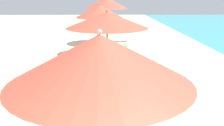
{
  "coord_description": "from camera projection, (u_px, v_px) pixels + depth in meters",
  "views": [
    {
      "loc": [
        0.16,
        -0.1,
        2.97
      ],
      "look_at": [
        0.34,
        7.59,
        0.88
      ],
      "focal_mm": 39.87,
      "sensor_mm": 36.0,
      "label": 1
    }
  ],
  "objects": [
    {
      "name": "umbrella_third",
      "position": [
        107.0,
        20.0,
        6.34
      ],
      "size": [
        2.12,
        2.12,
        2.63
      ],
      "color": "olive",
      "rests_on": "ground"
    },
    {
      "name": "lounger_fifth_inland",
      "position": [
        115.0,
        55.0,
        11.65
      ],
      "size": [
        1.4,
        0.66,
        0.61
      ],
      "rotation": [
        0.0,
        0.0,
        0.06
      ],
      "color": "#D8593F",
      "rests_on": "ground"
    },
    {
      "name": "umbrella_fifth",
      "position": [
        97.0,
        12.0,
        12.27
      ],
      "size": [
        2.05,
        2.05,
        2.43
      ],
      "color": "#4C4C51",
      "rests_on": "ground"
    },
    {
      "name": "cooler_box",
      "position": [
        61.0,
        83.0,
        8.26
      ],
      "size": [
        0.67,
        0.62,
        0.33
      ],
      "color": "#338C59",
      "rests_on": "ground"
    },
    {
      "name": "umbrella_fourth",
      "position": [
        99.0,
        11.0,
        9.47
      ],
      "size": [
        1.83,
        1.83,
        2.7
      ],
      "color": "olive",
      "rests_on": "ground"
    },
    {
      "name": "lounger_farthest_shoreside",
      "position": [
        116.0,
        37.0,
        16.57
      ],
      "size": [
        1.57,
        0.65,
        0.64
      ],
      "rotation": [
        0.0,
        0.0,
        -0.06
      ],
      "color": "white",
      "rests_on": "ground"
    },
    {
      "name": "umbrella_farthest",
      "position": [
        106.0,
        3.0,
        14.98
      ],
      "size": [
        2.57,
        2.57,
        2.95
      ],
      "color": "silver",
      "rests_on": "ground"
    },
    {
      "name": "lounger_third_shoreside",
      "position": [
        130.0,
        81.0,
        7.95
      ],
      "size": [
        1.34,
        0.67,
        0.67
      ],
      "rotation": [
        0.0,
        0.0,
        0.08
      ],
      "color": "white",
      "rests_on": "ground"
    },
    {
      "name": "umbrella_second",
      "position": [
        100.0,
        59.0,
        3.05
      ],
      "size": [
        2.34,
        2.34,
        2.59
      ],
      "color": "silver",
      "rests_on": "ground"
    },
    {
      "name": "lounger_fourth_shoreside",
      "position": [
        117.0,
        58.0,
        10.98
      ],
      "size": [
        1.52,
        0.56,
        0.56
      ],
      "rotation": [
        0.0,
        0.0,
        0.0
      ],
      "color": "white",
      "rests_on": "ground"
    },
    {
      "name": "lounger_fifth_shoreside",
      "position": [
        113.0,
        45.0,
        13.86
      ],
      "size": [
        1.45,
        0.72,
        0.63
      ],
      "rotation": [
        0.0,
        0.0,
        0.06
      ],
      "color": "#4CA572",
      "rests_on": "ground"
    }
  ]
}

